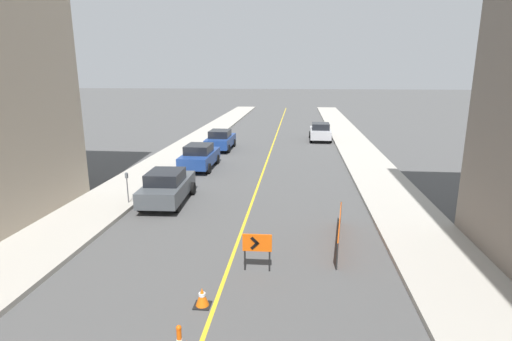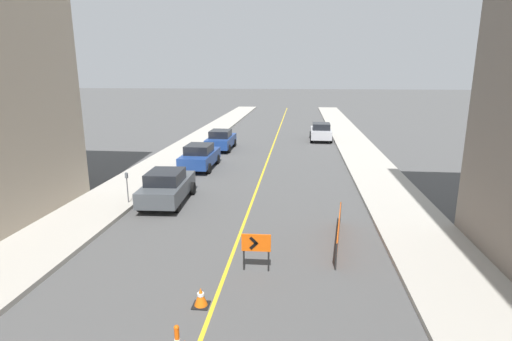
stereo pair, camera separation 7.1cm
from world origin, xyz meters
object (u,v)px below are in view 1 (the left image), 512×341
at_px(traffic_cone_fifth, 202,297).
at_px(parked_car_curb_mid, 200,156).
at_px(parked_car_curb_far, 220,140).
at_px(parked_car_opposite_side, 320,132).
at_px(arrow_barricade_primary, 257,245).
at_px(parked_car_curb_near, 167,186).
at_px(parking_meter_far_curb, 127,181).

bearing_deg(traffic_cone_fifth, parked_car_curb_mid, 104.01).
bearing_deg(parked_car_curb_mid, traffic_cone_fifth, -75.39).
bearing_deg(parked_car_curb_mid, parked_car_curb_far, 89.58).
xyz_separation_m(traffic_cone_fifth, parked_car_curb_mid, (-3.83, 15.34, 0.54)).
height_order(traffic_cone_fifth, parked_car_curb_far, parked_car_curb_far).
height_order(parked_car_curb_mid, parked_car_opposite_side, same).
height_order(arrow_barricade_primary, parked_car_curb_far, parked_car_curb_far).
bearing_deg(traffic_cone_fifth, parked_car_opposite_side, 80.65).
bearing_deg(parked_car_opposite_side, arrow_barricade_primary, -96.45).
relative_size(parked_car_curb_far, parked_car_opposite_side, 1.00).
bearing_deg(parked_car_curb_mid, parked_car_curb_near, -88.25).
height_order(parked_car_curb_far, parking_meter_far_curb, parking_meter_far_curb).
relative_size(traffic_cone_fifth, arrow_barricade_primary, 0.43).
distance_m(parked_car_curb_near, parked_car_curb_far, 13.45).
bearing_deg(parked_car_curb_near, arrow_barricade_primary, -54.52).
distance_m(parked_car_curb_near, parked_car_opposite_side, 20.48).
height_order(arrow_barricade_primary, parked_car_opposite_side, parked_car_opposite_side).
height_order(parked_car_curb_mid, parking_meter_far_curb, parking_meter_far_curb).
relative_size(arrow_barricade_primary, parked_car_curb_near, 0.28).
bearing_deg(parking_meter_far_curb, parked_car_curb_far, 83.39).
relative_size(traffic_cone_fifth, parked_car_curb_mid, 0.12).
bearing_deg(parked_car_curb_far, arrow_barricade_primary, -75.54).
height_order(parked_car_curb_mid, parked_car_curb_far, same).
relative_size(parked_car_curb_near, parked_car_opposite_side, 1.01).
relative_size(traffic_cone_fifth, parking_meter_far_curb, 0.36).
distance_m(traffic_cone_fifth, parked_car_curb_mid, 15.82).
bearing_deg(parked_car_curb_far, traffic_cone_fifth, -80.03).
distance_m(parked_car_curb_far, parking_meter_far_curb, 14.23).
relative_size(arrow_barricade_primary, parked_car_curb_mid, 0.28).
height_order(parked_car_curb_near, parked_car_curb_mid, same).
bearing_deg(arrow_barricade_primary, parked_car_curb_far, 102.91).
height_order(parked_car_curb_near, parked_car_opposite_side, same).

